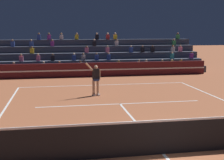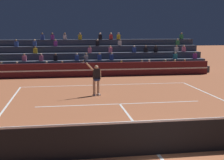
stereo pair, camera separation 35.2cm
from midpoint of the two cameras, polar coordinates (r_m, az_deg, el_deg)
ground_plane at (r=9.63m, az=9.51°, el=-13.29°), size 120.00×120.00×0.00m
court_lines at (r=9.62m, az=9.51°, el=-13.27°), size 11.10×23.90×0.01m
tennis_net at (r=9.43m, az=9.60°, el=-10.23°), size 12.00×0.10×1.10m
sponsor_banner_wall at (r=24.50m, az=-2.01°, el=1.91°), size 18.00×0.26×1.10m
bleacher_stand at (r=28.21m, az=-2.93°, el=3.82°), size 19.35×4.75×3.38m
tennis_player at (r=17.33m, az=-2.37°, el=0.30°), size 1.23×0.62×2.30m
tennis_ball at (r=11.33m, az=-0.31°, el=-9.46°), size 0.07×0.07×0.07m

